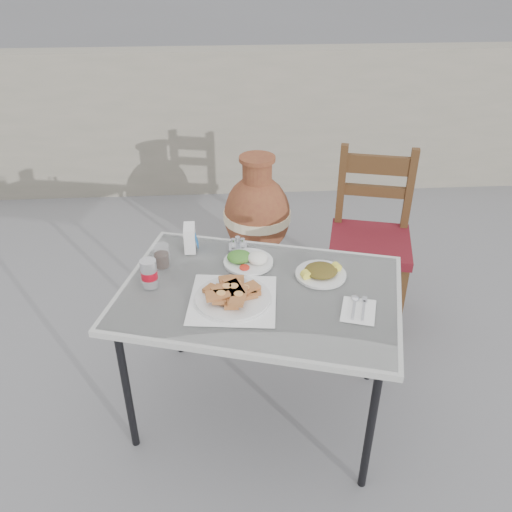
{
  "coord_description": "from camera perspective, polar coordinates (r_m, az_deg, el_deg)",
  "views": [
    {
      "loc": [
        -0.19,
        -1.99,
        2.07
      ],
      "look_at": [
        -0.06,
        -0.06,
        0.86
      ],
      "focal_mm": 38.0,
      "sensor_mm": 36.0,
      "label": 1
    }
  ],
  "objects": [
    {
      "name": "salad_rice_plate",
      "position": [
        2.48,
        -0.87,
        -0.33
      ],
      "size": [
        0.23,
        0.23,
        0.06
      ],
      "color": "silver",
      "rests_on": "cafe_table"
    },
    {
      "name": "cola_glass",
      "position": [
        2.48,
        -9.91,
        -0.12
      ],
      "size": [
        0.07,
        0.07,
        0.11
      ],
      "color": "white",
      "rests_on": "cafe_table"
    },
    {
      "name": "soda_can",
      "position": [
        2.35,
        -11.19,
        -1.81
      ],
      "size": [
        0.07,
        0.07,
        0.13
      ],
      "color": "white",
      "rests_on": "cafe_table"
    },
    {
      "name": "terracotta_urn",
      "position": [
        3.65,
        0.12,
        4.23
      ],
      "size": [
        0.45,
        0.45,
        0.79
      ],
      "color": "brown",
      "rests_on": "ground"
    },
    {
      "name": "pide_plate",
      "position": [
        2.24,
        -2.47,
        -3.98
      ],
      "size": [
        0.39,
        0.39,
        0.07
      ],
      "rotation": [
        0.0,
        0.0,
        -0.11
      ],
      "color": "white",
      "rests_on": "cafe_table"
    },
    {
      "name": "condiment_caddy",
      "position": [
        2.59,
        -1.93,
        1.17
      ],
      "size": [
        0.09,
        0.07,
        0.06
      ],
      "rotation": [
        0.0,
        0.0,
        -0.04
      ],
      "color": "silver",
      "rests_on": "cafe_table"
    },
    {
      "name": "cutlery_napkin",
      "position": [
        2.24,
        10.7,
        -5.43
      ],
      "size": [
        0.18,
        0.2,
        0.01
      ],
      "rotation": [
        0.0,
        0.0,
        -0.3
      ],
      "color": "white",
      "rests_on": "cafe_table"
    },
    {
      "name": "cafe_table",
      "position": [
        2.34,
        0.39,
        -4.58
      ],
      "size": [
        1.36,
        1.09,
        0.72
      ],
      "rotation": [
        0.0,
        0.0,
        -0.27
      ],
      "color": "black",
      "rests_on": "ground"
    },
    {
      "name": "napkin_holder",
      "position": [
        2.58,
        -6.98,
        1.89
      ],
      "size": [
        0.07,
        0.1,
        0.12
      ],
      "rotation": [
        0.0,
        0.0,
        0.02
      ],
      "color": "white",
      "rests_on": "cafe_table"
    },
    {
      "name": "ground",
      "position": [
        2.88,
        1.13,
        -13.98
      ],
      "size": [
        80.0,
        80.0,
        0.0
      ],
      "primitive_type": "plane",
      "color": "slate",
      "rests_on": "ground"
    },
    {
      "name": "chair",
      "position": [
        3.16,
        11.95,
        1.96
      ],
      "size": [
        0.54,
        0.54,
        1.01
      ],
      "rotation": [
        0.0,
        0.0,
        -0.24
      ],
      "color": "#3A2010",
      "rests_on": "ground"
    },
    {
      "name": "salad_chopped_plate",
      "position": [
        2.41,
        6.84,
        -1.68
      ],
      "size": [
        0.23,
        0.23,
        0.05
      ],
      "color": "silver",
      "rests_on": "cafe_table"
    },
    {
      "name": "back_wall",
      "position": [
        4.73,
        -1.35,
        13.86
      ],
      "size": [
        6.0,
        0.25,
        1.2
      ],
      "primitive_type": "cube",
      "color": "gray",
      "rests_on": "ground"
    }
  ]
}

